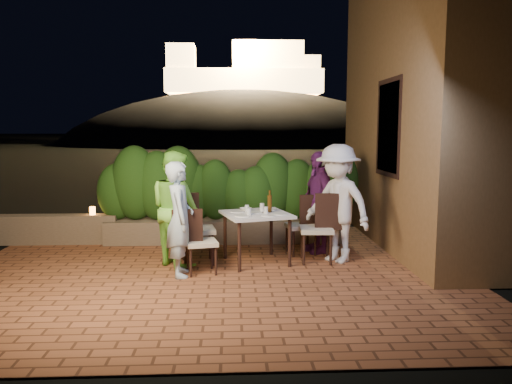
{
  "coord_description": "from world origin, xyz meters",
  "views": [
    {
      "loc": [
        0.3,
        -6.37,
        1.98
      ],
      "look_at": [
        0.66,
        0.97,
        1.05
      ],
      "focal_mm": 35.0,
      "sensor_mm": 36.0,
      "label": 1
    }
  ],
  "objects": [
    {
      "name": "ground",
      "position": [
        0.0,
        0.0,
        -0.02
      ],
      "size": [
        400.0,
        400.0,
        0.0
      ],
      "primitive_type": "plane",
      "color": "black",
      "rests_on": "ground"
    },
    {
      "name": "fortress",
      "position": [
        2.0,
        60.0,
        10.5
      ],
      "size": [
        26.0,
        8.0,
        8.0
      ],
      "primitive_type": null,
      "color": "#FFCC7A",
      "rests_on": "hill"
    },
    {
      "name": "bowl",
      "position": [
        0.51,
        1.11,
        0.77
      ],
      "size": [
        0.23,
        0.23,
        0.04
      ],
      "primitive_type": "imported",
      "rotation": [
        0.0,
        0.0,
        0.65
      ],
      "color": "white",
      "rests_on": "dining_table"
    },
    {
      "name": "glass_nw",
      "position": [
        0.54,
        0.7,
        0.8
      ],
      "size": [
        0.06,
        0.06,
        0.1
      ],
      "primitive_type": "cylinder",
      "color": "silver",
      "rests_on": "dining_table"
    },
    {
      "name": "terrace_floor",
      "position": [
        0.0,
        0.5,
        -0.07
      ],
      "size": [
        7.0,
        6.0,
        0.15
      ],
      "primitive_type": "cube",
      "color": "brown",
      "rests_on": "ground"
    },
    {
      "name": "chair_left_back",
      "position": [
        -0.21,
        0.89,
        0.53
      ],
      "size": [
        0.56,
        0.56,
        1.06
      ],
      "primitive_type": null,
      "rotation": [
        0.0,
        0.0,
        0.15
      ],
      "color": "black",
      "rests_on": "ground"
    },
    {
      "name": "parapet_lamp",
      "position": [
        -2.12,
        2.3,
        0.57
      ],
      "size": [
        0.1,
        0.1,
        0.14
      ],
      "primitive_type": "cylinder",
      "color": "orange",
      "rests_on": "parapet"
    },
    {
      "name": "diner_green",
      "position": [
        -0.52,
        0.83,
        0.84
      ],
      "size": [
        1.0,
        1.03,
        1.67
      ],
      "primitive_type": "imported",
      "rotation": [
        0.0,
        0.0,
        2.24
      ],
      "color": "#77D141",
      "rests_on": "ground"
    },
    {
      "name": "window_pane",
      "position": [
        2.82,
        1.5,
        2.0
      ],
      "size": [
        0.08,
        1.0,
        1.4
      ],
      "primitive_type": "cube",
      "color": "black",
      "rests_on": "building_wall"
    },
    {
      "name": "building_wall",
      "position": [
        3.6,
        2.0,
        2.5
      ],
      "size": [
        1.6,
        5.0,
        5.0
      ],
      "primitive_type": "cube",
      "color": "brown",
      "rests_on": "ground"
    },
    {
      "name": "window_frame",
      "position": [
        2.81,
        1.5,
        2.0
      ],
      "size": [
        0.06,
        1.15,
        1.55
      ],
      "primitive_type": "cube",
      "color": "black",
      "rests_on": "building_wall"
    },
    {
      "name": "glass_se",
      "position": [
        0.76,
        1.06,
        0.81
      ],
      "size": [
        0.07,
        0.07,
        0.12
      ],
      "primitive_type": "cylinder",
      "color": "silver",
      "rests_on": "dining_table"
    },
    {
      "name": "parapet",
      "position": [
        -2.8,
        2.3,
        0.25
      ],
      "size": [
        2.2,
        0.3,
        0.5
      ],
      "primitive_type": "cube",
      "color": "brown",
      "rests_on": "ground"
    },
    {
      "name": "chair_right_front",
      "position": [
        1.55,
        0.88,
        0.52
      ],
      "size": [
        0.51,
        0.51,
        1.04
      ],
      "primitive_type": null,
      "rotation": [
        0.0,
        0.0,
        3.07
      ],
      "color": "black",
      "rests_on": "ground"
    },
    {
      "name": "dining_table",
      "position": [
        0.66,
        0.87,
        0.38
      ],
      "size": [
        1.13,
        1.13,
        0.75
      ],
      "primitive_type": null,
      "rotation": [
        0.0,
        0.0,
        0.28
      ],
      "color": "white",
      "rests_on": "ground"
    },
    {
      "name": "planter",
      "position": [
        0.2,
        2.3,
        0.2
      ],
      "size": [
        4.2,
        0.55,
        0.4
      ],
      "primitive_type": "cube",
      "color": "brown",
      "rests_on": "ground"
    },
    {
      "name": "plate_sw",
      "position": [
        0.37,
        0.98,
        0.76
      ],
      "size": [
        0.21,
        0.21,
        0.01
      ],
      "primitive_type": "cylinder",
      "color": "white",
      "rests_on": "dining_table"
    },
    {
      "name": "plate_ne",
      "position": [
        0.99,
        0.75,
        0.76
      ],
      "size": [
        0.22,
        0.22,
        0.01
      ],
      "primitive_type": "cylinder",
      "color": "white",
      "rests_on": "dining_table"
    },
    {
      "name": "glass_sw",
      "position": [
        0.52,
        0.99,
        0.8
      ],
      "size": [
        0.06,
        0.06,
        0.11
      ],
      "primitive_type": "cylinder",
      "color": "silver",
      "rests_on": "dining_table"
    },
    {
      "name": "diner_blue",
      "position": [
        -0.4,
        0.27,
        0.78
      ],
      "size": [
        0.44,
        0.61,
        1.55
      ],
      "primitive_type": "imported",
      "rotation": [
        0.0,
        0.0,
        1.7
      ],
      "color": "#A5C2D5",
      "rests_on": "ground"
    },
    {
      "name": "plate_centre",
      "position": [
        0.62,
        0.89,
        0.76
      ],
      "size": [
        0.24,
        0.24,
        0.01
      ],
      "primitive_type": "cylinder",
      "color": "white",
      "rests_on": "dining_table"
    },
    {
      "name": "plate_front",
      "position": [
        0.82,
        0.61,
        0.76
      ],
      "size": [
        0.2,
        0.2,
        0.01
      ],
      "primitive_type": "cylinder",
      "color": "white",
      "rests_on": "dining_table"
    },
    {
      "name": "glass_ne",
      "position": [
        0.8,
        0.82,
        0.8
      ],
      "size": [
        0.06,
        0.06,
        0.1
      ],
      "primitive_type": "cylinder",
      "color": "silver",
      "rests_on": "dining_table"
    },
    {
      "name": "hedge",
      "position": [
        0.2,
        2.3,
        0.95
      ],
      "size": [
        4.0,
        0.7,
        1.1
      ],
      "primitive_type": null,
      "color": "#1B3E10",
      "rests_on": "planter"
    },
    {
      "name": "hill",
      "position": [
        2.0,
        60.0,
        -4.0
      ],
      "size": [
        52.0,
        40.0,
        22.0
      ],
      "primitive_type": "ellipsoid",
      "color": "black",
      "rests_on": "ground"
    },
    {
      "name": "diner_purple",
      "position": [
        1.69,
        1.49,
        0.82
      ],
      "size": [
        0.64,
        1.03,
        1.63
      ],
      "primitive_type": "imported",
      "rotation": [
        0.0,
        0.0,
        -1.3
      ],
      "color": "#642369",
      "rests_on": "ground"
    },
    {
      "name": "plate_nw",
      "position": [
        0.46,
        0.62,
        0.76
      ],
      "size": [
        0.24,
        0.24,
        0.01
      ],
      "primitive_type": "cylinder",
      "color": "white",
      "rests_on": "dining_table"
    },
    {
      "name": "chair_left_front",
      "position": [
        -0.12,
        0.37,
        0.45
      ],
      "size": [
        0.49,
        0.49,
        0.9
      ],
      "primitive_type": null,
      "rotation": [
        0.0,
        0.0,
        0.2
      ],
      "color": "black",
      "rests_on": "ground"
    },
    {
      "name": "chair_right_back",
      "position": [
        1.39,
        1.38,
        0.47
      ],
      "size": [
        0.51,
        0.51,
        0.95
      ],
      "primitive_type": null,
      "rotation": [
        0.0,
        0.0,
        3.33
      ],
      "color": "black",
      "rests_on": "ground"
    },
    {
      "name": "diner_white",
      "position": [
        1.87,
        0.89,
        0.88
      ],
      "size": [
        1.23,
        1.29,
        1.76
      ],
      "primitive_type": "imported",
      "rotation": [
        0.0,
        0.0,
        -0.88
      ],
      "color": "silver",
      "rests_on": "ground"
    },
    {
      "name": "plate_se",
      "position": [
        0.89,
        1.14,
        0.76
      ],
      "size": [
        0.19,
        0.19,
        0.01
      ],
      "primitive_type": "cylinder",
      "color": "white",
      "rests_on": "dining_table"
    },
    {
      "name": "beer_bottle",
      "position": [
        0.86,
        0.94,
        0.91
      ],
      "size": [
        0.06,
        0.06,
        0.33
      ],
      "primitive_type": null,
      "color": "#482A0C",
      "rests_on": "dining_table"
    }
  ]
}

